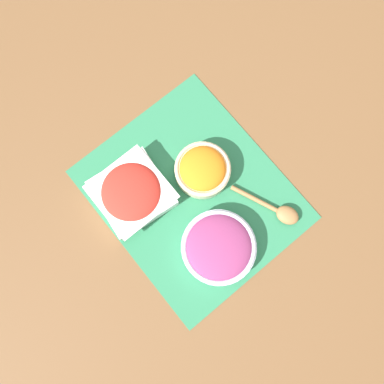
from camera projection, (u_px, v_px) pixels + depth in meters
name	position (u px, v px, depth m)	size (l,w,h in m)	color
ground_plane	(192.00, 194.00, 0.99)	(3.00, 3.00, 0.00)	brown
placemat	(192.00, 194.00, 0.98)	(0.52, 0.44, 0.00)	#2D7A51
onion_bowl	(219.00, 247.00, 0.93)	(0.19, 0.19, 0.06)	silver
carrot_bowl	(203.00, 170.00, 0.96)	(0.14, 0.14, 0.07)	beige
tomato_bowl	(132.00, 193.00, 0.95)	(0.19, 0.19, 0.07)	white
wooden_spoon	(280.00, 212.00, 0.96)	(0.19, 0.10, 0.03)	#9E7042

